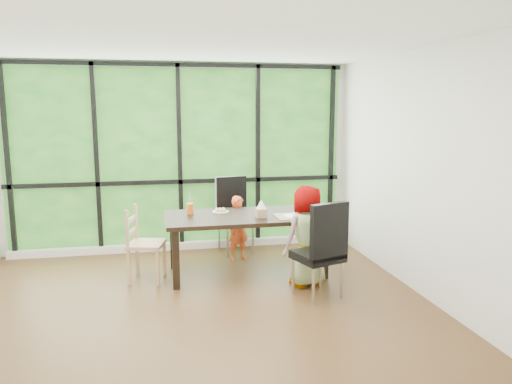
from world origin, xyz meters
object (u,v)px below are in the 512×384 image
(chair_window_leather, at_px, (236,216))
(tissue_box, at_px, (261,213))
(dining_table, at_px, (247,244))
(white_mug, at_px, (316,207))
(chair_end_beech, at_px, (146,244))
(chair_interior_leather, at_px, (318,249))
(orange_cup, at_px, (190,209))
(child_older, at_px, (305,236))
(plate_near, at_px, (295,216))
(plate_far, at_px, (221,212))
(child_toddler, at_px, (239,228))
(green_cup, at_px, (316,211))

(chair_window_leather, xyz_separation_m, tissue_box, (0.14, -1.09, 0.26))
(dining_table, xyz_separation_m, white_mug, (0.92, 0.06, 0.42))
(chair_window_leather, distance_m, chair_end_beech, 1.56)
(chair_end_beech, height_order, white_mug, chair_end_beech)
(white_mug, bearing_deg, chair_interior_leather, -107.00)
(chair_end_beech, distance_m, orange_cup, 0.69)
(child_older, bearing_deg, orange_cup, -49.77)
(chair_interior_leather, height_order, tissue_box, chair_interior_leather)
(child_older, relative_size, orange_cup, 8.97)
(plate_near, distance_m, tissue_box, 0.42)
(plate_far, height_order, tissue_box, tissue_box)
(child_older, distance_m, white_mug, 0.72)
(child_toddler, distance_m, tissue_box, 0.85)
(child_toddler, height_order, green_cup, green_cup)
(chair_interior_leather, relative_size, chair_end_beech, 1.20)
(white_mug, bearing_deg, plate_near, -141.45)
(chair_end_beech, xyz_separation_m, child_older, (1.81, -0.53, 0.14))
(chair_end_beech, relative_size, tissue_box, 7.21)
(plate_far, bearing_deg, plate_near, -27.02)
(dining_table, height_order, child_toddler, child_toddler)
(dining_table, height_order, orange_cup, orange_cup)
(chair_end_beech, height_order, plate_near, chair_end_beech)
(child_toddler, distance_m, orange_cup, 0.87)
(chair_end_beech, distance_m, plate_near, 1.82)
(child_toddler, xyz_separation_m, tissue_box, (0.15, -0.75, 0.36))
(chair_interior_leather, xyz_separation_m, chair_end_beech, (-1.84, 0.90, -0.09))
(white_mug, bearing_deg, plate_far, 172.79)
(plate_near, bearing_deg, chair_interior_leather, -85.41)
(chair_interior_leather, relative_size, orange_cup, 8.19)
(white_mug, distance_m, tissue_box, 0.80)
(plate_near, height_order, white_mug, white_mug)
(chair_window_leather, xyz_separation_m, green_cup, (0.80, -1.20, 0.28))
(child_toddler, distance_m, white_mug, 1.11)
(dining_table, distance_m, plate_far, 0.53)
(dining_table, xyz_separation_m, plate_near, (0.56, -0.22, 0.38))
(plate_near, height_order, tissue_box, tissue_box)
(plate_near, bearing_deg, plate_far, 152.98)
(tissue_box, bearing_deg, dining_table, 132.37)
(chair_interior_leather, relative_size, green_cup, 7.89)
(child_older, distance_m, tissue_box, 0.61)
(green_cup, relative_size, tissue_box, 1.10)
(child_toddler, xyz_separation_m, plate_near, (0.56, -0.81, 0.32))
(chair_window_leather, xyz_separation_m, plate_near, (0.55, -1.15, 0.22))
(dining_table, relative_size, green_cup, 14.51)
(child_older, distance_m, green_cup, 0.41)
(plate_far, bearing_deg, chair_interior_leather, -51.19)
(chair_window_leather, height_order, chair_end_beech, chair_window_leather)
(chair_window_leather, bearing_deg, chair_interior_leather, -82.33)
(tissue_box, bearing_deg, white_mug, 16.51)
(chair_end_beech, distance_m, child_older, 1.89)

